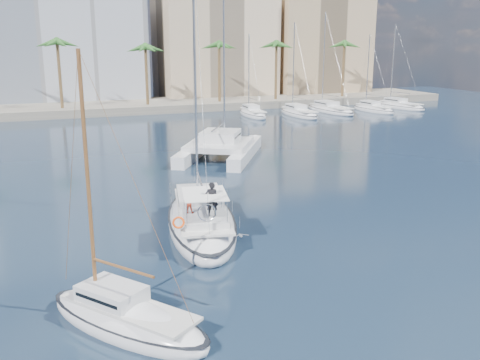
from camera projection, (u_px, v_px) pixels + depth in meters
name	position (u px, v px, depth m)	size (l,w,h in m)	color
ground	(248.00, 247.00, 28.52)	(160.00, 160.00, 0.00)	black
quay	(100.00, 107.00, 83.30)	(120.00, 14.00, 1.20)	gray
building_modern	(9.00, 20.00, 86.47)	(42.00, 16.00, 28.00)	silver
building_beige	(214.00, 45.00, 96.81)	(20.00, 14.00, 20.00)	#CAB091
building_tan_right	(316.00, 50.00, 102.35)	(18.00, 12.00, 18.00)	tan
palm_centre	(99.00, 44.00, 77.25)	(3.60, 3.60, 12.30)	brown
palm_right	(307.00, 43.00, 89.28)	(3.60, 3.60, 12.30)	brown
main_sloop	(201.00, 221.00, 31.06)	(6.34, 12.55, 17.83)	white
small_sloop	(126.00, 319.00, 20.35)	(6.47, 7.64, 11.04)	white
catamaran	(220.00, 145.00, 50.28)	(11.50, 13.45, 17.60)	white
seagull	(241.00, 236.00, 29.31)	(0.93, 0.40, 0.17)	silver
moored_yacht_a	(253.00, 116.00, 77.92)	(2.72, 9.35, 11.90)	white
moored_yacht_b	(299.00, 116.00, 78.42)	(3.14, 10.78, 13.72)	white
moored_yacht_c	(330.00, 112.00, 82.52)	(3.55, 12.21, 15.54)	white
moored_yacht_d	(373.00, 112.00, 83.02)	(2.72, 9.35, 11.90)	white
moored_yacht_e	(400.00, 108.00, 87.12)	(3.14, 10.78, 13.72)	white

